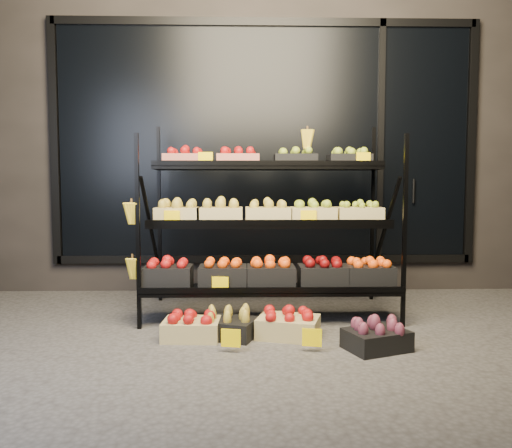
{
  "coord_description": "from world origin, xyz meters",
  "views": [
    {
      "loc": [
        -0.21,
        -3.62,
        1.1
      ],
      "look_at": [
        -0.11,
        0.55,
        0.78
      ],
      "focal_mm": 35.0,
      "sensor_mm": 36.0,
      "label": 1
    }
  ],
  "objects_px": {
    "display_rack": "(268,223)",
    "floor_crate_left": "(192,326)",
    "floor_crate_midleft": "(228,324)",
    "floor_crate_midright": "(288,324)"
  },
  "relations": [
    {
      "from": "display_rack",
      "to": "floor_crate_left",
      "type": "bearing_deg",
      "value": -130.33
    },
    {
      "from": "floor_crate_left",
      "to": "floor_crate_midleft",
      "type": "xyz_separation_m",
      "value": [
        0.26,
        0.03,
        -0.0
      ]
    },
    {
      "from": "floor_crate_left",
      "to": "floor_crate_midleft",
      "type": "distance_m",
      "value": 0.26
    },
    {
      "from": "display_rack",
      "to": "floor_crate_midleft",
      "type": "bearing_deg",
      "value": -116.21
    },
    {
      "from": "display_rack",
      "to": "floor_crate_left",
      "type": "xyz_separation_m",
      "value": [
        -0.58,
        -0.68,
        -0.69
      ]
    },
    {
      "from": "floor_crate_midright",
      "to": "display_rack",
      "type": "bearing_deg",
      "value": 116.84
    },
    {
      "from": "floor_crate_left",
      "to": "floor_crate_midright",
      "type": "relative_size",
      "value": 0.83
    },
    {
      "from": "display_rack",
      "to": "floor_crate_midleft",
      "type": "xyz_separation_m",
      "value": [
        -0.32,
        -0.65,
        -0.69
      ]
    },
    {
      "from": "floor_crate_left",
      "to": "floor_crate_midleft",
      "type": "bearing_deg",
      "value": 10.25
    },
    {
      "from": "floor_crate_midleft",
      "to": "floor_crate_midright",
      "type": "height_order",
      "value": "floor_crate_midright"
    }
  ]
}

